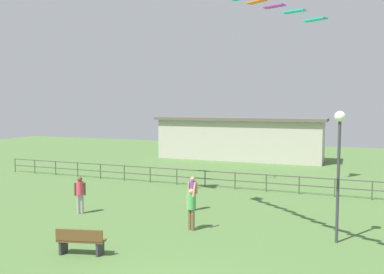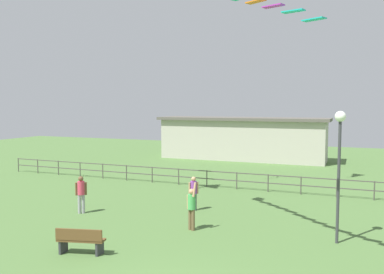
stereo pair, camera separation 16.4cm
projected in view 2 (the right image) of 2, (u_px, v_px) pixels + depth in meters
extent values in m
cylinder|color=#38383D|center=(338.00, 183.00, 13.70)|extent=(0.10, 0.10, 4.15)
sphere|color=white|center=(340.00, 116.00, 13.52)|extent=(0.36, 0.36, 0.36)
cube|color=brown|center=(81.00, 240.00, 12.83)|extent=(1.55, 0.76, 0.06)
cube|color=brown|center=(79.00, 235.00, 12.64)|extent=(1.47, 0.43, 0.36)
cube|color=#333338|center=(63.00, 246.00, 12.93)|extent=(0.08, 0.36, 0.45)
cube|color=#333338|center=(100.00, 248.00, 12.77)|extent=(0.08, 0.36, 0.45)
cylinder|color=#3F4C47|center=(192.00, 202.00, 18.06)|extent=(0.13, 0.13, 0.77)
cylinder|color=#3F4C47|center=(195.00, 202.00, 18.11)|extent=(0.13, 0.13, 0.77)
cylinder|color=purple|center=(194.00, 187.00, 18.03)|extent=(0.28, 0.28, 0.54)
sphere|color=tan|center=(194.00, 179.00, 18.00)|extent=(0.21, 0.21, 0.21)
cylinder|color=tan|center=(190.00, 188.00, 17.97)|extent=(0.08, 0.08, 0.52)
cylinder|color=tan|center=(198.00, 188.00, 18.10)|extent=(0.08, 0.08, 0.52)
cylinder|color=brown|center=(193.00, 220.00, 15.22)|extent=(0.14, 0.14, 0.79)
cylinder|color=brown|center=(190.00, 219.00, 15.32)|extent=(0.14, 0.14, 0.79)
cylinder|color=#4CB259|center=(192.00, 202.00, 15.22)|extent=(0.29, 0.29, 0.56)
sphere|color=tan|center=(192.00, 192.00, 15.19)|extent=(0.21, 0.21, 0.21)
cylinder|color=tan|center=(194.00, 190.00, 15.01)|extent=(0.16, 0.21, 0.54)
cylinder|color=tan|center=(188.00, 202.00, 15.35)|extent=(0.09, 0.09, 0.53)
cylinder|color=#99999E|center=(79.00, 204.00, 17.60)|extent=(0.14, 0.14, 0.82)
cylinder|color=#99999E|center=(83.00, 204.00, 17.64)|extent=(0.14, 0.14, 0.82)
cylinder|color=#D83F59|center=(81.00, 188.00, 17.57)|extent=(0.30, 0.30, 0.58)
sphere|color=brown|center=(81.00, 179.00, 17.53)|extent=(0.22, 0.22, 0.22)
cylinder|color=brown|center=(76.00, 189.00, 17.52)|extent=(0.09, 0.09, 0.55)
cylinder|color=brown|center=(86.00, 188.00, 17.62)|extent=(0.09, 0.09, 0.55)
cube|color=orange|center=(256.00, 2.00, 11.54)|extent=(0.64, 0.49, 0.03)
cube|color=#B22DB2|center=(273.00, 6.00, 11.13)|extent=(0.64, 0.43, 0.03)
cube|color=#19B2B2|center=(293.00, 11.00, 10.76)|extent=(0.64, 0.40, 0.03)
cube|color=#19B2B2|center=(314.00, 19.00, 10.37)|extent=(0.64, 0.48, 0.03)
cylinder|color=#4C4742|center=(18.00, 165.00, 28.53)|extent=(0.06, 0.06, 0.95)
cylinder|color=#4C4742|center=(38.00, 166.00, 27.88)|extent=(0.06, 0.06, 0.95)
cylinder|color=#4C4742|center=(58.00, 168.00, 27.22)|extent=(0.06, 0.06, 0.95)
cylinder|color=#4C4742|center=(80.00, 169.00, 26.56)|extent=(0.06, 0.06, 0.95)
cylinder|color=#4C4742|center=(103.00, 171.00, 25.91)|extent=(0.06, 0.06, 0.95)
cylinder|color=#4C4742|center=(126.00, 173.00, 25.26)|extent=(0.06, 0.06, 0.95)
cylinder|color=#4C4742|center=(152.00, 175.00, 24.59)|extent=(0.06, 0.06, 0.95)
cylinder|color=#4C4742|center=(179.00, 177.00, 23.93)|extent=(0.06, 0.06, 0.95)
cylinder|color=#4C4742|center=(207.00, 179.00, 23.27)|extent=(0.06, 0.06, 0.95)
cylinder|color=#4C4742|center=(237.00, 181.00, 22.61)|extent=(0.06, 0.06, 0.95)
cylinder|color=#4C4742|center=(268.00, 183.00, 21.96)|extent=(0.06, 0.06, 0.95)
cylinder|color=#4C4742|center=(301.00, 185.00, 21.31)|extent=(0.06, 0.06, 0.95)
cylinder|color=#4C4742|center=(337.00, 188.00, 20.65)|extent=(0.06, 0.06, 0.95)
cylinder|color=#4C4742|center=(374.00, 191.00, 20.00)|extent=(0.06, 0.06, 0.95)
cube|color=#4C4742|center=(277.00, 176.00, 21.75)|extent=(36.00, 0.05, 0.05)
cube|color=#4C4742|center=(276.00, 184.00, 21.79)|extent=(36.00, 0.05, 0.05)
cube|color=#B7B2A3|center=(242.00, 140.00, 34.71)|extent=(13.75, 3.03, 3.35)
cube|color=#59544C|center=(242.00, 119.00, 34.57)|extent=(14.35, 3.63, 0.24)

